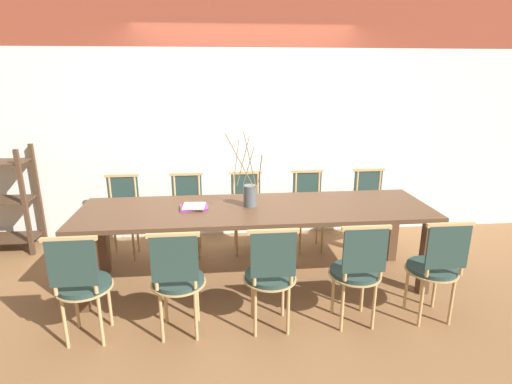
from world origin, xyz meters
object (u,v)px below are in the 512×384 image
object	(u,v)px
chair_near_center	(271,273)
chair_far_center	(247,209)
book_stack	(194,207)
dining_table	(256,216)
vase_centerpiece	(250,194)

from	to	relation	value
chair_near_center	chair_far_center	size ratio (longest dim) A/B	1.00
chair_far_center	book_stack	xyz separation A→B (m)	(-0.54, -0.75, 0.29)
chair_far_center	book_stack	distance (m)	0.96
chair_far_center	chair_near_center	bearing A→B (deg)	92.57
dining_table	chair_far_center	xyz separation A→B (m)	(-0.03, 0.77, -0.19)
book_stack	chair_far_center	bearing A→B (deg)	54.17
chair_near_center	book_stack	distance (m)	1.04
chair_near_center	chair_far_center	bearing A→B (deg)	92.57
chair_near_center	book_stack	xyz separation A→B (m)	(-0.61, 0.79, 0.29)
dining_table	chair_near_center	size ratio (longest dim) A/B	3.60
book_stack	vase_centerpiece	bearing A→B (deg)	2.67
chair_far_center	vase_centerpiece	world-z (taller)	vase_centerpiece
chair_near_center	vase_centerpiece	distance (m)	0.90
vase_centerpiece	dining_table	bearing A→B (deg)	-40.06
chair_near_center	chair_far_center	distance (m)	1.54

